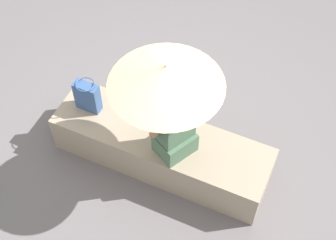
{
  "coord_description": "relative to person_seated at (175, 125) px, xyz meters",
  "views": [
    {
      "loc": [
        -1.21,
        2.5,
        4.37
      ],
      "look_at": [
        -0.09,
        0.05,
        0.81
      ],
      "focal_mm": 53.22,
      "sensor_mm": 36.0,
      "label": 1
    }
  ],
  "objects": [
    {
      "name": "handbag_black",
      "position": [
        0.99,
        -0.11,
        -0.21
      ],
      "size": [
        0.25,
        0.19,
        0.36
      ],
      "color": "#335184",
      "rests_on": "stone_bench"
    },
    {
      "name": "stone_bench",
      "position": [
        0.19,
        -0.09,
        -0.62
      ],
      "size": [
        2.18,
        0.62,
        0.46
      ],
      "primitive_type": "cube",
      "color": "gray",
      "rests_on": "ground"
    },
    {
      "name": "parasol",
      "position": [
        0.08,
        0.02,
        0.63
      ],
      "size": [
        0.96,
        0.96,
        1.16
      ],
      "color": "#B7B7BC",
      "rests_on": "stone_bench"
    },
    {
      "name": "ground_plane",
      "position": [
        0.19,
        -0.09,
        -0.84
      ],
      "size": [
        14.0,
        14.0,
        0.0
      ],
      "primitive_type": "plane",
      "color": "#605B5E"
    },
    {
      "name": "person_seated",
      "position": [
        0.0,
        0.0,
        0.0
      ],
      "size": [
        0.41,
        0.51,
        0.9
      ],
      "color": "#47664C",
      "rests_on": "stone_bench"
    }
  ]
}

